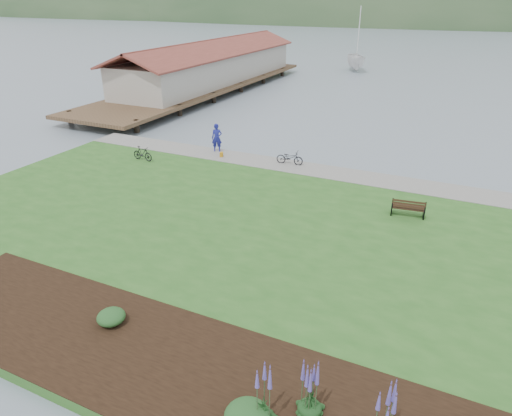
{
  "coord_description": "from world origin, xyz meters",
  "views": [
    {
      "loc": [
        6.94,
        -17.64,
        9.92
      ],
      "look_at": [
        -0.88,
        -1.11,
        1.3
      ],
      "focal_mm": 32.0,
      "sensor_mm": 36.0,
      "label": 1
    }
  ],
  "objects_px": {
    "park_bench": "(408,208)",
    "sailboat": "(355,71)",
    "person": "(217,136)",
    "bicycle_a": "(290,158)"
  },
  "relations": [
    {
      "from": "person",
      "to": "sailboat",
      "type": "distance_m",
      "value": 41.02
    },
    {
      "from": "park_bench",
      "to": "person",
      "type": "height_order",
      "value": "person"
    },
    {
      "from": "bicycle_a",
      "to": "person",
      "type": "bearing_deg",
      "value": 81.3
    },
    {
      "from": "park_bench",
      "to": "sailboat",
      "type": "distance_m",
      "value": 47.76
    },
    {
      "from": "person",
      "to": "park_bench",
      "type": "bearing_deg",
      "value": -42.1
    },
    {
      "from": "person",
      "to": "bicycle_a",
      "type": "xyz_separation_m",
      "value": [
        5.28,
        -0.3,
        -0.65
      ]
    },
    {
      "from": "park_bench",
      "to": "sailboat",
      "type": "relative_size",
      "value": 0.06
    },
    {
      "from": "park_bench",
      "to": "bicycle_a",
      "type": "relative_size",
      "value": 0.94
    },
    {
      "from": "park_bench",
      "to": "sailboat",
      "type": "bearing_deg",
      "value": 99.49
    },
    {
      "from": "sailboat",
      "to": "park_bench",
      "type": "bearing_deg",
      "value": -94.59
    }
  ]
}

